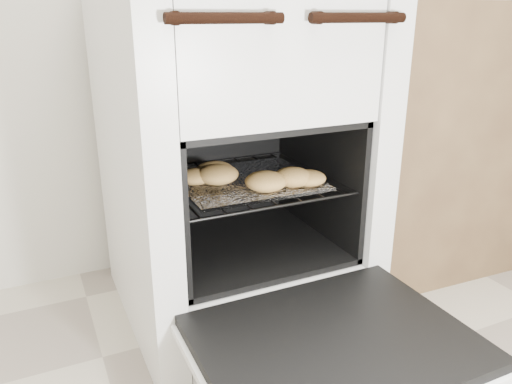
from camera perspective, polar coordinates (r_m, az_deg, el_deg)
stove at (r=1.47m, az=-2.68°, el=3.97°), size 0.67×0.74×1.02m
oven_door at (r=1.14m, az=8.93°, el=-16.89°), size 0.60×0.47×0.04m
oven_rack at (r=1.42m, az=-1.52°, el=1.30°), size 0.49×0.47×0.01m
foil_sheet at (r=1.40m, az=-1.16°, el=1.30°), size 0.38×0.33×0.01m
baked_rolls at (r=1.35m, az=-1.06°, el=1.84°), size 0.40×0.28×0.05m
counter at (r=2.01m, az=18.99°, el=6.28°), size 0.96×0.65×0.93m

